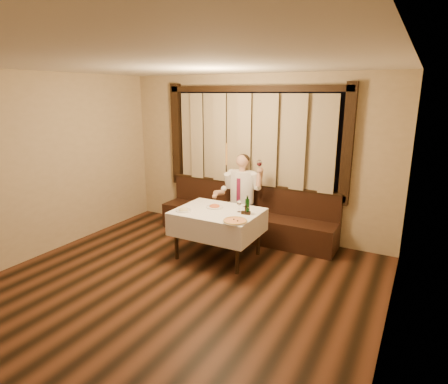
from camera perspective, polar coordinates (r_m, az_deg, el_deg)
The scene contains 10 objects.
room at distance 4.89m, azimuth -5.21°, elevation 3.20°, with size 5.01×6.01×2.81m.
banquette at distance 6.68m, azimuth 3.38°, elevation -4.12°, with size 3.20×0.61×0.94m.
dining_table at distance 5.71m, azimuth -0.96°, elevation -3.84°, with size 1.27×0.97×0.76m.
pizza at distance 5.18m, azimuth 1.71°, elevation -4.43°, with size 0.35×0.35×0.04m.
pasta_red at distance 5.82m, azimuth -1.44°, elevation -2.02°, with size 0.27×0.27×0.09m.
pasta_cream at distance 5.68m, azimuth -6.20°, elevation -2.55°, with size 0.24×0.24×0.08m.
green_bottle at distance 5.48m, azimuth 3.56°, elevation -2.19°, with size 0.06×0.06×0.28m.
table_wine_glass at distance 5.58m, azimuth 2.33°, elevation -1.74°, with size 0.07×0.07×0.18m.
cruet_caddy at distance 5.50m, azimuth 3.36°, elevation -2.90°, with size 0.14×0.08×0.14m.
seated_man at distance 6.48m, azimuth 2.51°, elevation 0.23°, with size 0.82×0.61×1.47m.
Camera 1 is at (2.67, -3.01, 2.49)m, focal length 30.00 mm.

